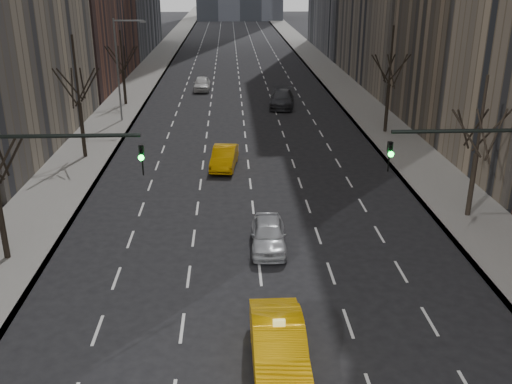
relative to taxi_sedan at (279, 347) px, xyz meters
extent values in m
cube|color=slate|center=(-12.53, 60.52, -0.78)|extent=(4.50, 320.00, 0.15)
cube|color=slate|center=(11.97, 60.52, -0.78)|extent=(4.50, 320.00, 0.15)
cylinder|color=black|center=(-12.28, 8.52, 1.08)|extent=(0.28, 0.28, 3.57)
cylinder|color=black|center=(-12.13, 9.36, 4.09)|extent=(0.42, 1.80, 2.52)
cylinder|color=black|center=(-11.48, 8.81, 4.09)|extent=(1.74, 0.72, 2.52)
cylinder|color=black|center=(-11.63, 7.96, 4.09)|extent=(1.46, 1.25, 2.52)
cylinder|color=black|center=(-12.28, 24.52, 1.29)|extent=(0.28, 0.28, 3.99)
cylinder|color=black|center=(-12.28, 24.52, 5.66)|extent=(0.16, 0.16, 4.75)
cylinder|color=black|center=(-12.13, 25.36, 4.51)|extent=(0.42, 1.80, 2.52)
cylinder|color=black|center=(-11.48, 24.81, 4.51)|extent=(1.74, 0.72, 2.52)
cylinder|color=black|center=(-11.63, 23.96, 4.51)|extent=(1.46, 1.25, 2.52)
cylinder|color=black|center=(-12.43, 23.67, 4.51)|extent=(0.42, 1.80, 2.52)
cylinder|color=black|center=(-13.09, 24.22, 4.51)|extent=(1.74, 0.72, 2.52)
cylinder|color=black|center=(-12.94, 25.07, 4.51)|extent=(1.46, 1.25, 2.52)
cylinder|color=black|center=(-12.28, 42.52, 0.97)|extent=(0.28, 0.28, 3.36)
cylinder|color=black|center=(-12.28, 42.52, 4.65)|extent=(0.16, 0.16, 4.00)
cylinder|color=black|center=(-12.13, 43.36, 3.88)|extent=(0.42, 1.80, 2.52)
cylinder|color=black|center=(-11.48, 42.81, 3.88)|extent=(1.74, 0.72, 2.52)
cylinder|color=black|center=(-11.63, 41.96, 3.88)|extent=(1.46, 1.25, 2.52)
cylinder|color=black|center=(-12.43, 41.67, 3.88)|extent=(0.42, 1.80, 2.52)
cylinder|color=black|center=(-13.09, 42.22, 3.88)|extent=(1.74, 0.72, 2.52)
cylinder|color=black|center=(-12.94, 43.07, 3.88)|extent=(1.46, 1.25, 2.52)
cylinder|color=black|center=(11.72, 12.52, 1.08)|extent=(0.28, 0.28, 3.57)
cylinder|color=black|center=(11.72, 12.52, 4.99)|extent=(0.16, 0.16, 4.25)
cylinder|color=black|center=(11.87, 13.36, 4.09)|extent=(0.42, 1.80, 2.52)
cylinder|color=black|center=(12.52, 12.81, 4.09)|extent=(1.74, 0.72, 2.52)
cylinder|color=black|center=(12.37, 11.96, 4.09)|extent=(1.46, 1.25, 2.52)
cylinder|color=black|center=(11.57, 11.67, 4.09)|extent=(0.42, 1.80, 2.52)
cylinder|color=black|center=(10.91, 12.22, 4.09)|extent=(1.74, 0.72, 2.52)
cylinder|color=black|center=(11.06, 13.07, 4.09)|extent=(1.46, 1.25, 2.52)
cylinder|color=black|center=(11.72, 30.52, 1.29)|extent=(0.28, 0.28, 3.99)
cylinder|color=black|center=(11.72, 30.52, 5.66)|extent=(0.16, 0.16, 4.75)
cylinder|color=black|center=(11.87, 31.36, 4.51)|extent=(0.42, 1.80, 2.52)
cylinder|color=black|center=(12.52, 30.81, 4.51)|extent=(1.74, 0.72, 2.52)
cylinder|color=black|center=(12.37, 29.96, 4.51)|extent=(1.46, 1.25, 2.52)
cylinder|color=black|center=(11.57, 29.67, 4.51)|extent=(0.42, 1.80, 2.52)
cylinder|color=black|center=(10.91, 30.22, 4.51)|extent=(1.74, 0.72, 2.52)
cylinder|color=black|center=(11.06, 31.07, 4.51)|extent=(1.46, 1.25, 2.52)
cylinder|color=black|center=(-7.83, 2.52, 6.89)|extent=(6.50, 0.14, 0.14)
imported|color=black|center=(-4.58, 2.52, 5.99)|extent=(0.18, 0.22, 1.10)
sphere|color=#0CFF33|center=(-4.58, 2.34, 6.14)|extent=(0.20, 0.20, 0.20)
cylinder|color=black|center=(7.27, 2.52, 6.89)|extent=(6.50, 0.14, 0.14)
imported|color=black|center=(4.02, 2.52, 5.99)|extent=(0.18, 0.22, 1.10)
sphere|color=#0CFF33|center=(4.02, 2.34, 6.14)|extent=(0.20, 0.20, 0.20)
cylinder|color=slate|center=(-11.48, 35.52, 3.79)|extent=(0.16, 0.16, 9.00)
cylinder|color=slate|center=(-10.18, 35.52, 8.09)|extent=(2.60, 0.14, 0.14)
cube|color=slate|center=(-8.98, 35.52, 7.99)|extent=(0.50, 0.22, 0.15)
imported|color=#E29E04|center=(0.00, 0.00, 0.00)|extent=(1.88, 5.23, 1.72)
imported|color=#AFB2B8|center=(0.26, 9.25, -0.13)|extent=(1.88, 4.33, 1.45)
imported|color=#F8A705|center=(-1.98, 21.91, -0.11)|extent=(2.10, 4.69, 1.49)
imported|color=#2F2F34|center=(3.77, 40.93, -0.03)|extent=(3.06, 5.99, 1.67)
imported|color=silver|center=(-4.72, 50.02, -0.08)|extent=(1.90, 4.62, 1.57)
camera|label=1|loc=(-1.54, -16.29, 12.04)|focal=40.00mm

